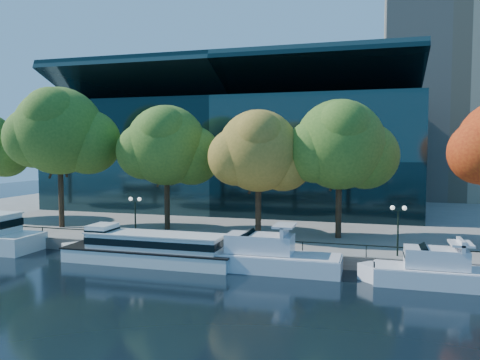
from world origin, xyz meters
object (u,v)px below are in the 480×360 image
(lamp_2, at_px, (398,219))
(tree_1, at_px, (61,133))
(tree_4, at_px, (341,147))
(tree_3, at_px, (260,153))
(cruiser_near, at_px, (261,256))
(lamp_1, at_px, (135,208))
(tree_2, at_px, (168,147))
(tour_boat, at_px, (145,247))
(cruiser_far, at_px, (436,271))

(lamp_2, bearing_deg, tree_1, 172.96)
(tree_1, bearing_deg, tree_4, 3.99)
(tree_3, bearing_deg, cruiser_near, -75.92)
(tree_4, relative_size, lamp_1, 3.26)
(tree_1, height_order, tree_2, tree_1)
(tour_boat, distance_m, tree_4, 20.16)
(tree_4, xyz_separation_m, lamp_2, (4.90, -6.26, -5.72))
(tree_3, height_order, tree_4, tree_4)
(tree_4, bearing_deg, lamp_1, -161.06)
(tree_1, distance_m, tree_2, 11.84)
(cruiser_near, relative_size, tree_2, 0.98)
(tour_boat, relative_size, lamp_1, 4.00)
(lamp_1, bearing_deg, cruiser_near, -15.22)
(cruiser_far, bearing_deg, tree_2, 157.51)
(tree_1, relative_size, tree_3, 1.23)
(lamp_1, bearing_deg, tree_4, 18.94)
(tree_2, xyz_separation_m, tree_3, (10.20, -1.51, -0.52))
(tree_2, bearing_deg, lamp_1, -95.55)
(tour_boat, height_order, lamp_1, lamp_1)
(tree_1, xyz_separation_m, lamp_2, (34.15, -4.22, -7.19))
(cruiser_far, height_order, tree_2, tree_2)
(tree_4, bearing_deg, lamp_2, -51.95)
(cruiser_far, relative_size, tree_1, 0.69)
(lamp_2, bearing_deg, tree_3, 159.93)
(tree_4, bearing_deg, tour_boat, -146.40)
(tour_boat, height_order, tree_1, tree_1)
(cruiser_far, xyz_separation_m, tree_4, (-7.23, 10.53, 8.63))
(cruiser_near, height_order, tree_2, tree_2)
(tour_boat, height_order, tree_4, tree_4)
(tree_1, relative_size, tree_4, 1.14)
(tree_1, bearing_deg, tree_3, 0.78)
(tree_2, height_order, tree_3, tree_2)
(tree_2, xyz_separation_m, lamp_1, (-0.59, -6.03, -5.67))
(tree_2, bearing_deg, tour_boat, -76.47)
(tour_boat, relative_size, tree_4, 1.23)
(cruiser_far, height_order, tree_1, tree_1)
(tree_4, xyz_separation_m, lamp_1, (-18.24, -6.26, -5.72))
(tree_3, xyz_separation_m, lamp_1, (-10.79, -4.51, -5.14))
(tour_boat, height_order, tree_3, tree_3)
(cruiser_near, bearing_deg, tree_1, 162.09)
(tree_1, distance_m, tree_4, 29.36)
(tour_boat, distance_m, cruiser_near, 9.83)
(tree_1, distance_m, tree_3, 21.90)
(cruiser_far, height_order, tree_3, tree_3)
(tree_2, bearing_deg, lamp_2, -14.96)
(cruiser_far, xyz_separation_m, lamp_1, (-25.47, 4.28, 2.91))
(tree_3, distance_m, lamp_1, 12.77)
(cruiser_near, distance_m, tree_4, 14.06)
(tree_1, bearing_deg, tree_2, 8.86)
(cruiser_near, bearing_deg, cruiser_far, -3.60)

